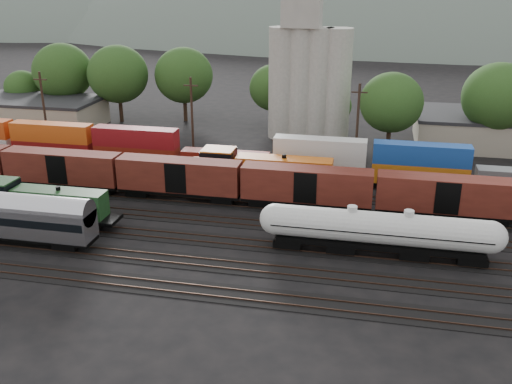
% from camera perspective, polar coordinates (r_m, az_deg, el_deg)
% --- Properties ---
extents(ground, '(600.00, 600.00, 0.00)m').
position_cam_1_polar(ground, '(63.65, -1.99, -3.03)').
color(ground, black).
extents(tracks, '(180.00, 33.20, 0.20)m').
position_cam_1_polar(tracks, '(63.63, -1.99, -2.99)').
color(tracks, black).
rests_on(tracks, ground).
extents(green_locomotive, '(17.24, 3.04, 4.56)m').
position_cam_1_polar(green_locomotive, '(66.67, -21.23, -0.96)').
color(green_locomotive, black).
rests_on(green_locomotive, ground).
extents(tank_car_a, '(18.15, 3.25, 4.76)m').
position_cam_1_polar(tank_car_a, '(56.36, 9.49, -3.51)').
color(tank_car_a, silver).
rests_on(tank_car_a, ground).
extents(tank_car_b, '(18.15, 3.25, 4.76)m').
position_cam_1_polar(tank_car_b, '(56.48, 14.87, -3.90)').
color(tank_car_b, silver).
rests_on(tank_car_b, ground).
extents(orange_locomotive, '(19.98, 3.33, 5.00)m').
position_cam_1_polar(orange_locomotive, '(71.63, 0.11, 2.22)').
color(orange_locomotive, black).
rests_on(orange_locomotive, ground).
extents(boxcar_string, '(122.80, 2.90, 4.20)m').
position_cam_1_polar(boxcar_string, '(72.06, -13.47, 1.98)').
color(boxcar_string, black).
rests_on(boxcar_string, ground).
extents(container_wall, '(160.00, 2.60, 5.80)m').
position_cam_1_polar(container_wall, '(77.85, -3.88, 3.47)').
color(container_wall, black).
rests_on(container_wall, ground).
extents(grain_silo, '(13.40, 5.00, 29.00)m').
position_cam_1_polar(grain_silo, '(94.15, 5.26, 11.99)').
color(grain_silo, '#A5A297').
rests_on(grain_silo, ground).
extents(industrial_sheds, '(119.38, 17.26, 5.10)m').
position_cam_1_polar(industrial_sheds, '(94.85, 7.05, 6.62)').
color(industrial_sheds, '#9E937F').
rests_on(industrial_sheds, ground).
extents(tree_band, '(166.75, 22.14, 14.31)m').
position_cam_1_polar(tree_band, '(97.88, 6.47, 10.33)').
color(tree_band, black).
rests_on(tree_band, ground).
extents(utility_poles, '(122.20, 0.36, 12.00)m').
position_cam_1_polar(utility_poles, '(82.04, 1.65, 7.12)').
color(utility_poles, black).
rests_on(utility_poles, ground).
extents(distant_hills, '(860.00, 286.00, 130.00)m').
position_cam_1_polar(distant_hills, '(319.91, 13.85, 12.13)').
color(distant_hills, '#59665B').
rests_on(distant_hills, ground).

